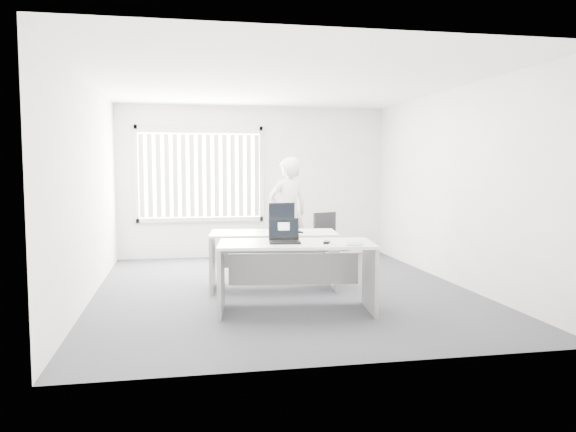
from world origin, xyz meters
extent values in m
plane|color=#575860|center=(0.00, 0.00, 0.00)|extent=(6.00, 6.00, 0.00)
cube|color=white|center=(0.00, 3.00, 1.40)|extent=(5.00, 0.02, 2.80)
cube|color=white|center=(0.00, -3.00, 1.40)|extent=(5.00, 0.02, 2.80)
cube|color=white|center=(-2.50, 0.00, 1.40)|extent=(0.02, 6.00, 2.80)
cube|color=white|center=(2.50, 0.00, 1.40)|extent=(0.02, 6.00, 2.80)
cube|color=white|center=(0.00, 0.00, 2.80)|extent=(5.00, 6.00, 0.02)
cube|color=silver|center=(-1.00, 2.96, 1.55)|extent=(2.32, 0.06, 1.76)
cube|color=white|center=(-0.06, -1.17, 0.79)|extent=(1.87, 1.06, 0.03)
cube|color=#979799|center=(-0.92, -1.06, 0.39)|extent=(0.14, 0.77, 0.78)
cube|color=#979799|center=(0.80, -1.29, 0.39)|extent=(0.14, 0.77, 0.78)
cube|color=white|center=(-0.11, 0.10, 0.77)|extent=(1.81, 1.01, 0.03)
cube|color=#979799|center=(-0.94, 0.20, 0.38)|extent=(0.13, 0.74, 0.75)
cube|color=#979799|center=(0.73, 0.00, 0.38)|extent=(0.13, 0.74, 0.75)
cylinder|color=black|center=(0.95, 0.94, 0.04)|extent=(0.71, 0.71, 0.07)
cylinder|color=black|center=(0.95, 0.94, 0.21)|extent=(0.06, 0.06, 0.42)
cube|color=black|center=(0.95, 0.94, 0.42)|extent=(0.54, 0.54, 0.06)
cube|color=black|center=(0.88, 1.12, 0.71)|extent=(0.39, 0.20, 0.50)
imported|color=silver|center=(0.36, 1.50, 0.92)|extent=(0.77, 0.61, 1.84)
cube|color=white|center=(0.25, -1.33, 0.81)|extent=(0.35, 0.27, 0.00)
cube|color=white|center=(0.55, -1.49, 0.82)|extent=(0.24, 0.27, 0.01)
cube|color=black|center=(0.04, -0.06, 0.80)|extent=(0.44, 0.19, 0.02)
camera|label=1|loc=(-1.36, -7.46, 1.68)|focal=35.00mm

